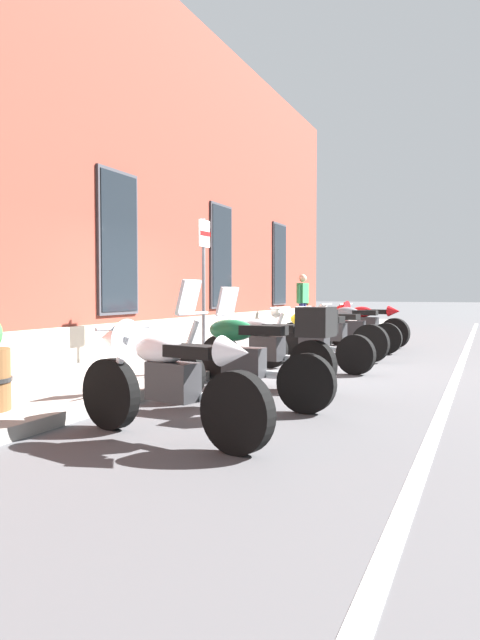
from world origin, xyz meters
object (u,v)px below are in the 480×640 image
Objects in this scene: motorcycle_yellow_naked at (310,340)px; pedestrian_striped_shirt at (303,299)px; motorcycle_green_touring at (250,355)px; motorcycle_black_naked at (330,333)px; parking_sign at (204,268)px; motorcycle_silver_touring at (271,345)px; motorcycle_red_sport at (363,322)px; motorcycle_white_sport at (162,374)px; motorcycle_grey_naked at (351,329)px.

pedestrian_striped_shirt is (7.56, 2.33, 0.54)m from motorcycle_yellow_naked.
motorcycle_green_touring is at bearing -175.80° from motorcycle_yellow_naked.
motorcycle_yellow_naked is at bearing -177.19° from motorcycle_black_naked.
parking_sign is at bearing 90.55° from motorcycle_yellow_naked.
motorcycle_red_sport is (6.33, 0.00, 0.02)m from motorcycle_silver_touring.
motorcycle_yellow_naked is 1.28× the size of pedestrian_striped_shirt.
motorcycle_black_naked is at bearing 179.63° from motorcycle_red_sport.
motorcycle_red_sport is 1.24× the size of pedestrian_striped_shirt.
motorcycle_green_touring is at bearing -166.61° from pedestrian_striped_shirt.
motorcycle_yellow_naked is 0.89× the size of parking_sign.
motorcycle_green_touring is 3.94m from parking_sign.
motorcycle_yellow_naked is 4.67m from motorcycle_red_sport.
motorcycle_white_sport is 1.58m from motorcycle_green_touring.
pedestrian_striped_shirt reaches higher than motorcycle_white_sport.
motorcycle_white_sport is at bearing -179.40° from motorcycle_yellow_naked.
motorcycle_black_naked is (1.64, 0.08, -0.00)m from motorcycle_yellow_naked.
motorcycle_white_sport is at bearing -178.03° from motorcycle_silver_touring.
motorcycle_silver_touring is (3.10, 0.11, -0.00)m from motorcycle_white_sport.
motorcycle_green_touring reaches higher than motorcycle_yellow_naked.
motorcycle_yellow_naked is at bearing 4.20° from motorcycle_green_touring.
motorcycle_yellow_naked is (3.20, 0.23, -0.08)m from motorcycle_green_touring.
pedestrian_striped_shirt is (4.42, 2.30, 0.54)m from motorcycle_grey_naked.
motorcycle_black_naked is (6.41, 0.13, -0.06)m from motorcycle_white_sport.
motorcycle_green_touring reaches higher than motorcycle_black_naked.
motorcycle_silver_touring reaches higher than motorcycle_red_sport.
pedestrian_striped_shirt is at bearing 20.79° from motorcycle_black_naked.
motorcycle_black_naked is 6.36m from pedestrian_striped_shirt.
pedestrian_striped_shirt is at bearing 13.39° from motorcycle_green_touring.
motorcycle_silver_touring is at bearing 1.97° from motorcycle_white_sport.
parking_sign is (-7.58, -0.51, 0.61)m from pedestrian_striped_shirt.
motorcycle_grey_naked is at bearing -2.16° from motorcycle_black_naked.
motorcycle_white_sport is at bearing -158.50° from parking_sign.
motorcycle_white_sport reaches higher than motorcycle_grey_naked.
pedestrian_striped_shirt is at bearing 38.04° from motorcycle_red_sport.
motorcycle_green_touring is at bearing -176.27° from motorcycle_black_naked.
motorcycle_red_sport reaches higher than motorcycle_black_naked.
motorcycle_green_touring is at bearing -6.74° from motorcycle_white_sport.
motorcycle_red_sport is at bearing 0.67° from motorcycle_white_sport.
motorcycle_white_sport is 0.98× the size of motorcycle_silver_touring.
motorcycle_yellow_naked and motorcycle_grey_naked have the same top height.
motorcycle_silver_touring is 0.89× the size of parking_sign.
motorcycle_green_touring is 6.35m from motorcycle_grey_naked.
motorcycle_yellow_naked is at bearing -179.25° from motorcycle_red_sport.
motorcycle_red_sport is at bearing -20.60° from parking_sign.
parking_sign is at bearing 150.35° from motorcycle_grey_naked.
motorcycle_grey_naked is 1.53m from motorcycle_red_sport.
motorcycle_grey_naked is 3.81m from parking_sign.
motorcycle_silver_touring is 1.02× the size of motorcycle_grey_naked.
motorcycle_white_sport is at bearing -169.08° from pedestrian_striped_shirt.
motorcycle_red_sport is 3.71m from pedestrian_striped_shirt.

